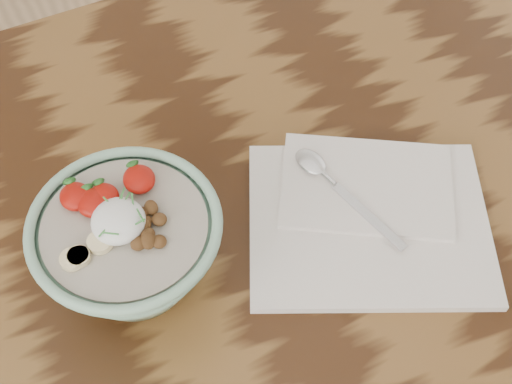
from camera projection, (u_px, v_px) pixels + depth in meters
table at (89, 332)px, 84.99cm from camera, size 160.00×90.00×75.00cm
breakfast_bowl at (129, 246)px, 73.33cm from camera, size 19.58×19.58×13.07cm
napkin at (368, 215)px, 82.63cm from camera, size 34.30×31.76×1.69cm
spoon at (325, 175)px, 84.24cm from camera, size 6.24×17.71×0.93cm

